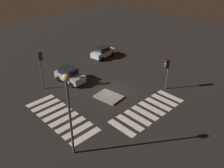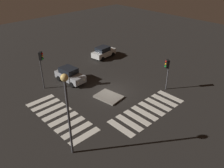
{
  "view_description": "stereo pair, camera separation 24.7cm",
  "coord_description": "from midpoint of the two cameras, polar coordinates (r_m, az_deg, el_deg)",
  "views": [
    {
      "loc": [
        17.01,
        -16.47,
        14.14
      ],
      "look_at": [
        0.0,
        0.0,
        1.0
      ],
      "focal_mm": 37.18,
      "sensor_mm": 36.0,
      "label": 1
    },
    {
      "loc": [
        17.18,
        -16.29,
        14.14
      ],
      "look_at": [
        0.0,
        0.0,
        1.0
      ],
      "focal_mm": 37.18,
      "sensor_mm": 36.0,
      "label": 2
    }
  ],
  "objects": [
    {
      "name": "traffic_island",
      "position": [
        26.38,
        -0.55,
        -3.15
      ],
      "size": [
        3.19,
        2.57,
        0.18
      ],
      "color": "gray",
      "rests_on": "ground"
    },
    {
      "name": "traffic_light_south",
      "position": [
        27.78,
        -16.77,
        5.36
      ],
      "size": [
        0.53,
        0.54,
        4.7
      ],
      "rotation": [
        0.0,
        0.0,
        0.72
      ],
      "color": "#47474C",
      "rests_on": "ground"
    },
    {
      "name": "street_lamp",
      "position": [
        16.95,
        -10.58,
        -4.37
      ],
      "size": [
        0.56,
        0.56,
        7.19
      ],
      "color": "#47474C",
      "rests_on": "ground"
    },
    {
      "name": "crosswalk_near",
      "position": [
        24.01,
        -12.32,
        -7.8
      ],
      "size": [
        8.75,
        3.2,
        0.02
      ],
      "color": "silver",
      "rests_on": "ground"
    },
    {
      "name": "car_white",
      "position": [
        36.8,
        -1.9,
        7.86
      ],
      "size": [
        2.24,
        4.17,
        1.76
      ],
      "rotation": [
        0.0,
        0.0,
        1.68
      ],
      "color": "silver",
      "rests_on": "ground"
    },
    {
      "name": "crosswalk_side",
      "position": [
        24.56,
        9.14,
        -6.51
      ],
      "size": [
        3.2,
        8.75,
        0.02
      ],
      "color": "silver",
      "rests_on": "ground"
    },
    {
      "name": "car_silver",
      "position": [
        29.85,
        -10.1,
        2.21
      ],
      "size": [
        4.3,
        2.27,
        1.82
      ],
      "rotation": [
        0.0,
        0.0,
        0.09
      ],
      "color": "#9EA0A5",
      "rests_on": "ground"
    },
    {
      "name": "traffic_light_north",
      "position": [
        27.48,
        13.7,
        3.99
      ],
      "size": [
        0.54,
        0.53,
        3.8
      ],
      "rotation": [
        0.0,
        0.0,
        -2.25
      ],
      "color": "#47474C",
      "rests_on": "ground"
    },
    {
      "name": "ground_plane",
      "position": [
        27.57,
        0.26,
        -1.82
      ],
      "size": [
        80.0,
        80.0,
        0.0
      ],
      "primitive_type": "plane",
      "color": "black"
    }
  ]
}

